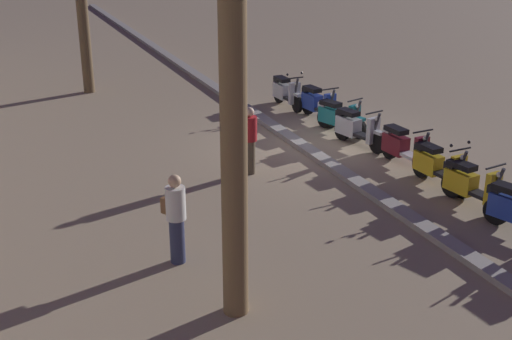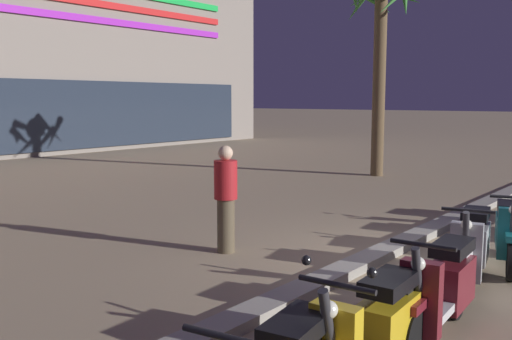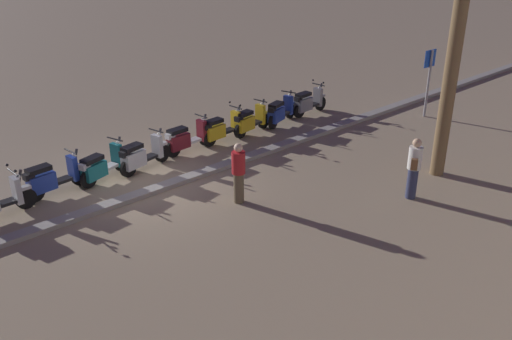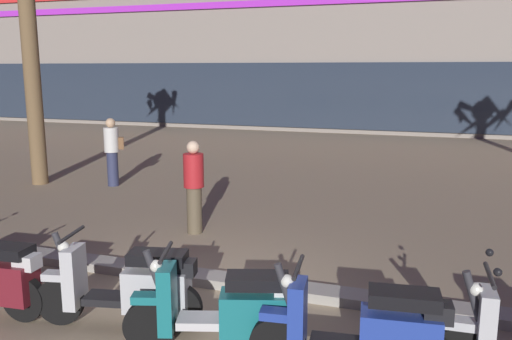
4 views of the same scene
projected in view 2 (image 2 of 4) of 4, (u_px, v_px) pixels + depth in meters
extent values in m
plane|color=#9E896B|center=(416.00, 263.00, 7.71)|extent=(200.00, 200.00, 0.00)
cube|color=gray|center=(383.00, 252.00, 8.02)|extent=(60.00, 0.36, 0.12)
cube|color=black|center=(298.00, 326.00, 3.62)|extent=(0.64, 0.39, 0.12)
cylinder|color=black|center=(228.00, 338.00, 2.88)|extent=(0.13, 0.56, 0.04)
cube|color=black|center=(315.00, 326.00, 3.87)|extent=(0.27, 0.23, 0.16)
cylinder|color=black|center=(397.00, 335.00, 4.73)|extent=(0.53, 0.13, 0.52)
cube|color=gold|center=(387.00, 325.00, 4.53)|extent=(0.70, 0.36, 0.43)
cube|color=black|center=(389.00, 283.00, 4.50)|extent=(0.62, 0.34, 0.12)
cylinder|color=#333338|center=(330.00, 335.00, 3.68)|extent=(0.29, 0.09, 0.69)
cylinder|color=black|center=(336.00, 285.00, 3.70)|extent=(0.08, 0.56, 0.04)
sphere|color=white|center=(329.00, 310.00, 3.64)|extent=(0.12, 0.12, 0.12)
cube|color=black|center=(402.00, 285.00, 4.74)|extent=(0.25, 0.21, 0.16)
sphere|color=black|center=(372.00, 273.00, 3.57)|extent=(0.07, 0.07, 0.07)
sphere|color=black|center=(306.00, 260.00, 3.84)|extent=(0.07, 0.07, 0.07)
cylinder|color=black|center=(412.00, 338.00, 4.67)|extent=(0.53, 0.14, 0.52)
cylinder|color=black|center=(456.00, 294.00, 5.74)|extent=(0.53, 0.14, 0.52)
cube|color=silver|center=(435.00, 309.00, 5.15)|extent=(0.62, 0.32, 0.08)
cube|color=maroon|center=(450.00, 283.00, 5.54)|extent=(0.70, 0.37, 0.44)
cube|color=black|center=(453.00, 247.00, 5.51)|extent=(0.62, 0.34, 0.12)
cube|color=maroon|center=(421.00, 299.00, 4.78)|extent=(0.16, 0.35, 0.66)
cube|color=maroon|center=(414.00, 305.00, 4.63)|extent=(0.33, 0.18, 0.08)
cylinder|color=#333338|center=(418.00, 284.00, 4.69)|extent=(0.29, 0.09, 0.69)
cylinder|color=black|center=(423.00, 245.00, 4.72)|extent=(0.08, 0.56, 0.04)
sphere|color=white|center=(418.00, 264.00, 4.65)|extent=(0.12, 0.12, 0.12)
cube|color=silver|center=(460.00, 251.00, 5.75)|extent=(0.25, 0.22, 0.16)
cylinder|color=black|center=(463.00, 282.00, 6.11)|extent=(0.53, 0.21, 0.52)
cylinder|color=black|center=(475.00, 253.00, 7.27)|extent=(0.53, 0.21, 0.52)
cube|color=black|center=(469.00, 262.00, 6.64)|extent=(0.64, 0.40, 0.08)
cube|color=silver|center=(474.00, 243.00, 7.05)|extent=(0.73, 0.45, 0.45)
cube|color=black|center=(476.00, 214.00, 7.02)|extent=(0.65, 0.42, 0.12)
cube|color=silver|center=(466.00, 252.00, 6.23)|extent=(0.21, 0.36, 0.66)
cube|color=silver|center=(464.00, 256.00, 6.07)|extent=(0.35, 0.22, 0.08)
cylinder|color=#333338|center=(466.00, 240.00, 6.14)|extent=(0.29, 0.13, 0.69)
cylinder|color=black|center=(468.00, 210.00, 6.17)|extent=(0.16, 0.56, 0.04)
sphere|color=white|center=(466.00, 225.00, 6.10)|extent=(0.12, 0.12, 0.12)
cube|color=black|center=(478.00, 218.00, 7.28)|extent=(0.28, 0.25, 0.16)
cylinder|color=black|center=(511.00, 260.00, 6.93)|extent=(0.53, 0.25, 0.52)
cylinder|color=black|center=(507.00, 237.00, 8.08)|extent=(0.53, 0.25, 0.52)
cube|color=silver|center=(509.00, 244.00, 7.45)|extent=(0.66, 0.44, 0.08)
cube|color=#197075|center=(508.00, 230.00, 7.86)|extent=(0.74, 0.51, 0.41)
cube|color=black|center=(509.00, 207.00, 7.84)|extent=(0.66, 0.46, 0.12)
cube|color=#197075|center=(512.00, 234.00, 7.06)|extent=(0.23, 0.37, 0.66)
cube|color=silver|center=(508.00, 210.00, 8.11)|extent=(0.29, 0.26, 0.16)
cylinder|color=brown|center=(379.00, 81.00, 16.20)|extent=(0.36, 0.36, 5.49)
cylinder|color=brown|center=(226.00, 225.00, 8.22)|extent=(0.26, 0.26, 0.79)
cylinder|color=#B21E23|center=(226.00, 180.00, 8.14)|extent=(0.34, 0.34, 0.56)
sphere|color=beige|center=(225.00, 153.00, 8.09)|extent=(0.22, 0.22, 0.22)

